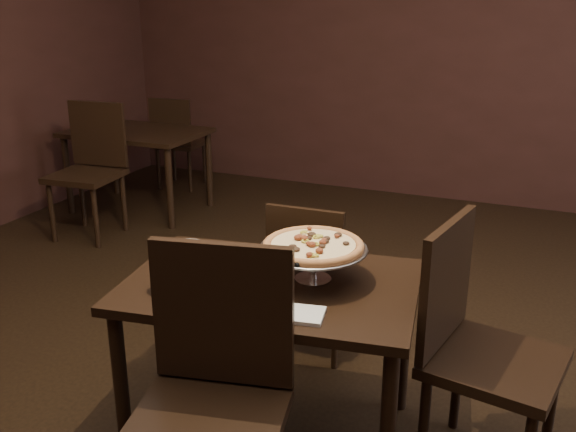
% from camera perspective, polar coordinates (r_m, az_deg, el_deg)
% --- Properties ---
extents(room, '(6.04, 7.04, 2.84)m').
position_cam_1_polar(room, '(2.37, 0.25, 11.05)').
color(room, black).
rests_on(room, ground).
extents(dining_table, '(1.20, 0.88, 0.69)m').
position_cam_1_polar(dining_table, '(2.51, -1.51, -7.74)').
color(dining_table, black).
rests_on(dining_table, ground).
extents(background_table, '(1.09, 0.73, 0.68)m').
position_cam_1_polar(background_table, '(5.48, -13.26, 6.50)').
color(background_table, black).
rests_on(background_table, ground).
extents(pizza_stand, '(0.42, 0.42, 0.17)m').
position_cam_1_polar(pizza_stand, '(2.43, 2.26, -2.68)').
color(pizza_stand, silver).
rests_on(pizza_stand, dining_table).
extents(parmesan_shaker, '(0.05, 0.05, 0.10)m').
position_cam_1_polar(parmesan_shaker, '(2.37, -8.94, -5.96)').
color(parmesan_shaker, beige).
rests_on(parmesan_shaker, dining_table).
extents(pepper_flake_shaker, '(0.07, 0.07, 0.12)m').
position_cam_1_polar(pepper_flake_shaker, '(2.28, -4.39, -6.59)').
color(pepper_flake_shaker, maroon).
rests_on(pepper_flake_shaker, dining_table).
extents(packet_caddy, '(0.10, 0.10, 0.08)m').
position_cam_1_polar(packet_caddy, '(2.43, -10.88, -5.79)').
color(packet_caddy, black).
rests_on(packet_caddy, dining_table).
extents(napkin_stack, '(0.15, 0.15, 0.01)m').
position_cam_1_polar(napkin_stack, '(2.21, 1.49, -8.77)').
color(napkin_stack, silver).
rests_on(napkin_stack, dining_table).
extents(plate_left, '(0.25, 0.25, 0.01)m').
position_cam_1_polar(plate_left, '(2.78, -9.29, -3.03)').
color(plate_left, silver).
rests_on(plate_left, dining_table).
extents(plate_near, '(0.26, 0.26, 0.01)m').
position_cam_1_polar(plate_near, '(2.23, -4.19, -8.64)').
color(plate_near, silver).
rests_on(plate_near, dining_table).
extents(serving_spatula, '(0.15, 0.15, 0.02)m').
position_cam_1_polar(serving_spatula, '(2.30, 1.78, -4.07)').
color(serving_spatula, silver).
rests_on(serving_spatula, pizza_stand).
extents(chair_far, '(0.39, 0.39, 0.81)m').
position_cam_1_polar(chair_far, '(3.15, 2.10, -5.12)').
color(chair_far, black).
rests_on(chair_far, ground).
extents(chair_near, '(0.55, 0.55, 1.00)m').
position_cam_1_polar(chair_near, '(2.11, -6.71, -15.30)').
color(chair_near, black).
rests_on(chair_near, ground).
extents(chair_side, '(0.53, 0.53, 0.97)m').
position_cam_1_polar(chair_side, '(2.49, 16.34, -10.64)').
color(chair_side, black).
rests_on(chair_side, ground).
extents(bg_chair_far, '(0.44, 0.44, 0.86)m').
position_cam_1_polar(bg_chair_far, '(6.09, -9.85, 6.74)').
color(bg_chair_far, black).
rests_on(bg_chair_far, ground).
extents(bg_chair_near, '(0.50, 0.50, 0.99)m').
position_cam_1_polar(bg_chair_near, '(5.01, -17.15, 4.39)').
color(bg_chair_near, black).
rests_on(bg_chair_near, ground).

